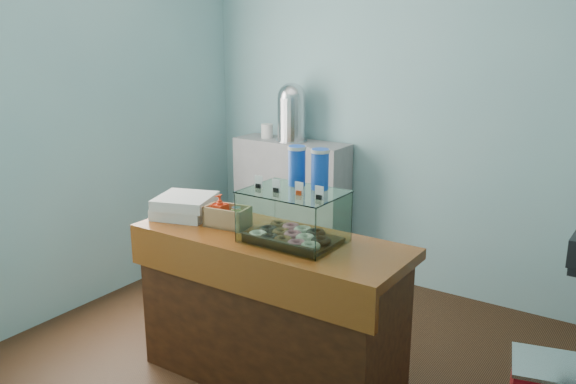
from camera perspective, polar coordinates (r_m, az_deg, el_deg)
The scene contains 8 objects.
ground at distance 3.98m, azimuth 0.57°, elevation -15.42°, with size 3.50×3.50×0.00m, color black.
room_shell at distance 3.43m, azimuth 1.09°, elevation 9.81°, with size 3.54×3.04×2.82m.
counter at distance 3.58m, azimuth -1.69°, elevation -10.84°, with size 1.60×0.60×0.90m.
back_shelf at distance 5.23m, azimuth 0.31°, elevation -1.13°, with size 1.00×0.32×1.10m, color gray.
display_case at distance 3.29m, azimuth 0.80°, elevation -1.84°, with size 0.52×0.38×0.50m.
condiment_crate at distance 3.57m, azimuth -5.82°, elevation -2.17°, with size 0.27×0.18×0.18m.
pastry_boxes at distance 3.79m, azimuth -9.60°, elevation -1.29°, with size 0.42×0.42×0.13m.
coffee_urn at distance 5.04m, azimuth 0.34°, elevation 7.60°, with size 0.26×0.26×0.48m.
Camera 1 is at (1.88, -2.86, 2.04)m, focal length 38.00 mm.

